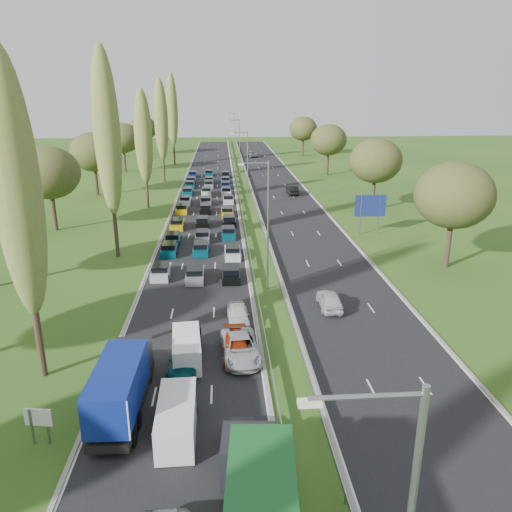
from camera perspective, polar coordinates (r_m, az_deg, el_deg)
name	(u,v)px	position (r m, az deg, el deg)	size (l,w,h in m)	color
ground	(247,205)	(82.59, -1.01, 5.86)	(260.00, 260.00, 0.00)	#275019
near_carriageway	(207,202)	(84.97, -5.68, 6.13)	(10.50, 215.00, 0.04)	black
far_carriageway	(286,201)	(85.62, 3.44, 6.28)	(10.50, 215.00, 0.04)	black
central_reservation	(246,199)	(84.92, -1.10, 6.59)	(2.36, 215.00, 0.32)	gray
lamp_columns	(248,170)	(79.54, -0.96, 9.78)	(0.18, 140.18, 12.00)	gray
poplar_row	(131,134)	(69.96, -14.12, 13.36)	(2.80, 127.80, 22.44)	#2D2116
woodland_left	(40,177)	(67.79, -23.45, 8.26)	(8.00, 166.00, 11.10)	#2D2116
woodland_right	(394,169)	(71.95, 15.46, 9.59)	(8.00, 153.00, 11.10)	#2D2116
traffic_queue_fill	(206,206)	(80.17, -5.79, 5.72)	(9.06, 68.61, 0.80)	#B2B7BC
near_car_2	(133,368)	(34.03, -13.89, -12.34)	(2.21, 4.80, 1.33)	white
near_car_7	(184,360)	(34.31, -8.19, -11.64)	(1.93, 4.75, 1.38)	#044144
near_car_9	(241,447)	(26.83, -1.75, -21.02)	(1.48, 4.24, 1.40)	black
near_car_10	(240,347)	(35.30, -1.81, -10.40)	(2.53, 5.48, 1.52)	#A7AAB1
near_car_11	(236,347)	(35.47, -2.30, -10.37)	(1.96, 4.83, 1.40)	#9C2509
near_car_12	(238,315)	(40.24, -2.06, -6.70)	(1.69, 4.20, 1.43)	silver
far_car_0	(330,300)	(43.30, 8.43, -4.96)	(1.80, 4.48, 1.52)	#B7BAC1
far_car_1	(292,190)	(91.30, 4.18, 7.54)	(1.68, 4.83, 1.59)	black
far_car_2	(253,154)	(145.47, -0.38, 11.56)	(2.52, 5.46, 1.52)	slate
blue_lorry	(122,384)	(30.30, -15.07, -13.99)	(2.33, 8.39, 3.54)	black
white_van_front	(177,416)	(28.59, -9.00, -17.64)	(1.98, 5.05, 2.03)	silver
white_van_rear	(187,347)	(35.22, -7.90, -10.29)	(1.86, 4.74, 1.90)	white
info_sign	(39,421)	(29.66, -23.58, -16.89)	(1.50, 0.34, 2.10)	gray
direction_sign	(370,208)	(66.03, 12.93, 5.42)	(4.00, 0.18, 5.20)	gray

